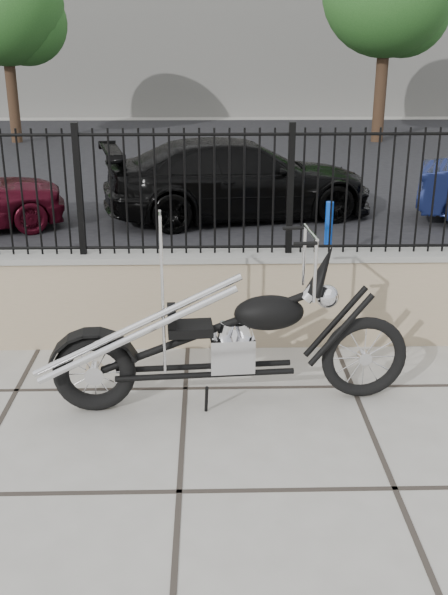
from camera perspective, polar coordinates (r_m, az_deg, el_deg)
name	(u,v)px	position (r m, az deg, el deg)	size (l,w,h in m)	color
ground_plane	(179,492)	(5.00, -3.69, -15.61)	(90.00, 90.00, 0.00)	#99968E
parking_lot	(199,168)	(16.79, -2.10, 10.54)	(30.00, 30.00, 0.00)	black
retaining_wall	(187,299)	(6.98, -3.03, -0.10)	(14.00, 0.36, 0.96)	gray
iron_fence	(185,192)	(6.67, -3.21, 8.60)	(14.00, 0.08, 1.20)	black
background_building	(201,8)	(30.54, -1.91, 22.65)	(22.00, 6.00, 8.00)	beige
chopper_motorcycle	(225,311)	(5.66, 0.07, -1.07)	(2.85, 0.50, 1.71)	black
car_black	(239,179)	(12.02, 1.25, 9.71)	(1.87, 4.60, 1.33)	black
bollard_b	(328,234)	(9.56, 8.55, 5.20)	(0.11, 0.11, 0.88)	#0E28D2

